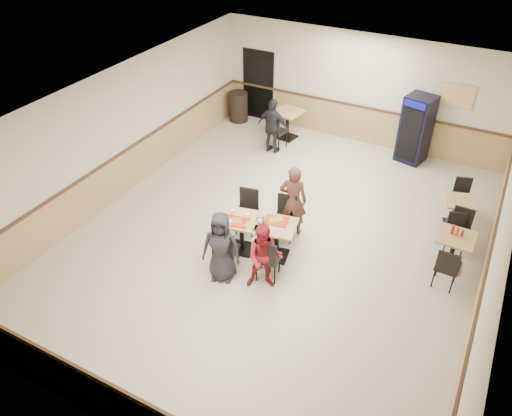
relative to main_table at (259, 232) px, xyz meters
The scene contains 20 objects.
ground 0.85m from the main_table, 80.15° to the left, with size 10.00×10.00×0.00m, color beige.
room_shell 3.72m from the main_table, 59.50° to the left, with size 10.00×10.00×10.00m.
main_table is the anchor object (origin of this frame).
main_chairs 0.06m from the main_table, 168.89° to the right, with size 1.59×1.92×0.99m.
diner_woman_left 1.02m from the main_table, 106.78° to the right, with size 0.72×0.47×1.47m, color #222127.
diner_woman_right 0.97m from the main_table, 56.51° to the right, with size 0.67×0.52×1.38m, color maroon.
diner_man_opposite 1.04m from the main_table, 73.22° to the left, with size 0.58×0.38×1.60m, color brown.
lone_diner 4.27m from the main_table, 112.67° to the left, with size 0.89×0.37×1.51m, color #222127.
tabletop_clutter 0.30m from the main_table, 147.34° to the right, with size 1.19×0.81×0.12m.
side_table_near 3.75m from the main_table, 21.70° to the left, with size 0.71×0.71×0.74m.
side_table_near_chair_south 3.58m from the main_table, 12.87° to the left, with size 0.43×0.43×0.94m, color black, non-canonical shape.
side_table_near_chair_north 4.01m from the main_table, 29.57° to the left, with size 0.43×0.43×0.94m, color black, non-canonical shape.
side_table_far 4.35m from the main_table, 39.79° to the left, with size 0.80×0.80×0.68m.
side_table_far_chair_south 4.02m from the main_table, 33.85° to the left, with size 0.40×0.40×0.86m, color black, non-canonical shape.
side_table_far_chair_north 4.71m from the main_table, 44.86° to the left, with size 0.40×0.40×0.86m, color black, non-canonical shape.
condiment_caddy 3.76m from the main_table, 22.58° to the left, with size 0.23×0.06×0.20m.
back_table 5.13m from the main_table, 108.66° to the left, with size 0.89×0.89×0.82m.
back_table_chair_lone 4.51m from the main_table, 111.33° to the left, with size 0.48×0.48×1.04m, color black, non-canonical shape.
pepsi_cooler 5.56m from the main_table, 71.30° to the left, with size 0.81×0.81×1.78m.
trash_bin 6.24m from the main_table, 123.33° to the left, with size 0.56×0.56×0.89m, color black.
Camera 1 is at (3.47, -7.56, 6.63)m, focal length 35.00 mm.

